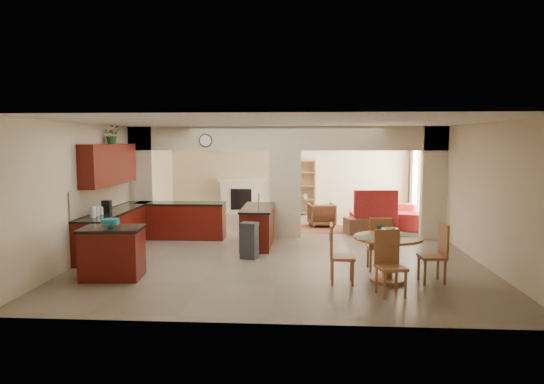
# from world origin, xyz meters

# --- Properties ---
(floor) EXTENTS (10.00, 10.00, 0.00)m
(floor) POSITION_xyz_m (0.00, 0.00, 0.00)
(floor) COLOR #7A6B54
(floor) RESTS_ON ground
(ceiling) EXTENTS (10.00, 10.00, 0.00)m
(ceiling) POSITION_xyz_m (0.00, 0.00, 2.80)
(ceiling) COLOR white
(ceiling) RESTS_ON wall_back
(wall_back) EXTENTS (8.00, 0.00, 8.00)m
(wall_back) POSITION_xyz_m (0.00, 5.00, 1.40)
(wall_back) COLOR beige
(wall_back) RESTS_ON floor
(wall_front) EXTENTS (8.00, 0.00, 8.00)m
(wall_front) POSITION_xyz_m (0.00, -5.00, 1.40)
(wall_front) COLOR beige
(wall_front) RESTS_ON floor
(wall_left) EXTENTS (0.00, 10.00, 10.00)m
(wall_left) POSITION_xyz_m (-4.00, 0.00, 1.40)
(wall_left) COLOR beige
(wall_left) RESTS_ON floor
(wall_right) EXTENTS (0.00, 10.00, 10.00)m
(wall_right) POSITION_xyz_m (4.00, 0.00, 1.40)
(wall_right) COLOR beige
(wall_right) RESTS_ON floor
(partition_left_pier) EXTENTS (0.60, 0.25, 2.80)m
(partition_left_pier) POSITION_xyz_m (-3.70, 1.00, 1.40)
(partition_left_pier) COLOR beige
(partition_left_pier) RESTS_ON floor
(partition_center_pier) EXTENTS (0.80, 0.25, 2.20)m
(partition_center_pier) POSITION_xyz_m (0.00, 1.00, 1.10)
(partition_center_pier) COLOR beige
(partition_center_pier) RESTS_ON floor
(partition_right_pier) EXTENTS (0.60, 0.25, 2.80)m
(partition_right_pier) POSITION_xyz_m (3.70, 1.00, 1.40)
(partition_right_pier) COLOR beige
(partition_right_pier) RESTS_ON floor
(partition_header) EXTENTS (8.00, 0.25, 0.60)m
(partition_header) POSITION_xyz_m (0.00, 1.00, 2.50)
(partition_header) COLOR beige
(partition_header) RESTS_ON partition_center_pier
(kitchen_counter) EXTENTS (2.52, 3.29, 1.48)m
(kitchen_counter) POSITION_xyz_m (-3.26, -0.25, 0.46)
(kitchen_counter) COLOR #420D07
(kitchen_counter) RESTS_ON floor
(upper_cabinets) EXTENTS (0.35, 2.40, 0.90)m
(upper_cabinets) POSITION_xyz_m (-3.82, -0.80, 1.92)
(upper_cabinets) COLOR #420D07
(upper_cabinets) RESTS_ON wall_left
(peninsula) EXTENTS (0.70, 1.85, 0.91)m
(peninsula) POSITION_xyz_m (-0.60, -0.11, 0.46)
(peninsula) COLOR #420D07
(peninsula) RESTS_ON floor
(wall_clock) EXTENTS (0.34, 0.03, 0.34)m
(wall_clock) POSITION_xyz_m (-2.00, 0.85, 2.45)
(wall_clock) COLOR #53391B
(wall_clock) RESTS_ON partition_header
(rug) EXTENTS (1.60, 1.30, 0.01)m
(rug) POSITION_xyz_m (1.20, 2.10, 0.01)
(rug) COLOR #984E37
(rug) RESTS_ON floor
(fireplace) EXTENTS (1.60, 0.35, 1.20)m
(fireplace) POSITION_xyz_m (-1.60, 4.83, 0.61)
(fireplace) COLOR white
(fireplace) RESTS_ON floor
(shelving_unit) EXTENTS (1.00, 0.32, 1.80)m
(shelving_unit) POSITION_xyz_m (0.35, 4.82, 0.90)
(shelving_unit) COLOR #A26437
(shelving_unit) RESTS_ON floor
(window_a) EXTENTS (0.02, 0.90, 1.90)m
(window_a) POSITION_xyz_m (3.97, 2.30, 1.20)
(window_a) COLOR white
(window_a) RESTS_ON wall_right
(window_b) EXTENTS (0.02, 0.90, 1.90)m
(window_b) POSITION_xyz_m (3.97, 4.00, 1.20)
(window_b) COLOR white
(window_b) RESTS_ON wall_right
(glazed_door) EXTENTS (0.02, 0.70, 2.10)m
(glazed_door) POSITION_xyz_m (3.97, 3.15, 1.05)
(glazed_door) COLOR white
(glazed_door) RESTS_ON wall_right
(drape_a_left) EXTENTS (0.10, 0.28, 2.30)m
(drape_a_left) POSITION_xyz_m (3.93, 1.70, 1.20)
(drape_a_left) COLOR #46251C
(drape_a_left) RESTS_ON wall_right
(drape_a_right) EXTENTS (0.10, 0.28, 2.30)m
(drape_a_right) POSITION_xyz_m (3.93, 2.90, 1.20)
(drape_a_right) COLOR #46251C
(drape_a_right) RESTS_ON wall_right
(drape_b_left) EXTENTS (0.10, 0.28, 2.30)m
(drape_b_left) POSITION_xyz_m (3.93, 3.40, 1.20)
(drape_b_left) COLOR #46251C
(drape_b_left) RESTS_ON wall_right
(drape_b_right) EXTENTS (0.10, 0.28, 2.30)m
(drape_b_right) POSITION_xyz_m (3.93, 4.60, 1.20)
(drape_b_right) COLOR #46251C
(drape_b_right) RESTS_ON wall_right
(ceiling_fan) EXTENTS (1.00, 1.00, 0.10)m
(ceiling_fan) POSITION_xyz_m (1.50, 3.00, 2.56)
(ceiling_fan) COLOR white
(ceiling_fan) RESTS_ON ceiling
(kitchen_island) EXTENTS (1.11, 0.84, 0.92)m
(kitchen_island) POSITION_xyz_m (-2.93, -2.99, 0.46)
(kitchen_island) COLOR #420D07
(kitchen_island) RESTS_ON floor
(teal_bowl) EXTENTS (0.32, 0.32, 0.15)m
(teal_bowl) POSITION_xyz_m (-2.95, -2.99, 0.99)
(teal_bowl) COLOR teal
(teal_bowl) RESTS_ON kitchen_island
(trash_can) EXTENTS (0.39, 0.35, 0.69)m
(trash_can) POSITION_xyz_m (-0.66, -1.38, 0.35)
(trash_can) COLOR #2F2E31
(trash_can) RESTS_ON floor
(dining_table) EXTENTS (1.17, 1.17, 0.80)m
(dining_table) POSITION_xyz_m (1.92, -2.93, 0.53)
(dining_table) COLOR #A26437
(dining_table) RESTS_ON floor
(fruit_bowl) EXTENTS (0.28, 0.28, 0.15)m
(fruit_bowl) POSITION_xyz_m (1.95, -2.86, 0.88)
(fruit_bowl) COLOR #5DA323
(fruit_bowl) RESTS_ON dining_table
(sofa) EXTENTS (2.57, 1.38, 0.71)m
(sofa) POSITION_xyz_m (3.30, 2.84, 0.36)
(sofa) COLOR maroon
(sofa) RESTS_ON floor
(chaise) EXTENTS (1.23, 1.04, 0.46)m
(chaise) POSITION_xyz_m (2.37, 1.96, 0.23)
(chaise) COLOR maroon
(chaise) RESTS_ON floor
(armchair) EXTENTS (0.83, 0.84, 0.67)m
(armchair) POSITION_xyz_m (0.99, 2.55, 0.33)
(armchair) COLOR maroon
(armchair) RESTS_ON floor
(ottoman) EXTENTS (0.67, 0.67, 0.40)m
(ottoman) POSITION_xyz_m (1.87, 1.55, 0.20)
(ottoman) COLOR maroon
(ottoman) RESTS_ON floor
(plant) EXTENTS (0.46, 0.43, 0.41)m
(plant) POSITION_xyz_m (-3.82, -0.59, 2.58)
(plant) COLOR #1B4F15
(plant) RESTS_ON upper_cabinets
(chair_north) EXTENTS (0.43, 0.43, 1.02)m
(chair_north) POSITION_xyz_m (1.88, -2.22, 0.55)
(chair_north) COLOR #A26437
(chair_north) RESTS_ON floor
(chair_east) EXTENTS (0.45, 0.45, 1.02)m
(chair_east) POSITION_xyz_m (2.76, -2.90, 0.55)
(chair_east) COLOR #A26437
(chair_east) RESTS_ON floor
(chair_south) EXTENTS (0.50, 0.50, 1.02)m
(chair_south) POSITION_xyz_m (1.82, -3.59, 0.55)
(chair_south) COLOR #A26437
(chair_south) RESTS_ON floor
(chair_west) EXTENTS (0.43, 0.43, 1.02)m
(chair_west) POSITION_xyz_m (1.04, -3.06, 0.55)
(chair_west) COLOR #A26437
(chair_west) RESTS_ON floor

